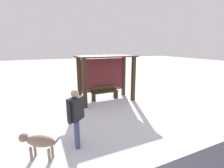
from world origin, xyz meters
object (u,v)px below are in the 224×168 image
bus_shelter (105,71)px  bench_left_inside (105,93)px  person_walking (76,114)px  dog (38,141)px

bus_shelter → bench_left_inside: bearing=90.0°
bench_left_inside → person_walking: 4.33m
bench_left_inside → dog: bearing=-131.6°
person_walking → dog: (-1.01, -0.15, -0.51)m
person_walking → bus_shelter: bearing=56.8°
bus_shelter → person_walking: (-2.32, -3.54, -0.59)m
dog → bench_left_inside: bearing=48.4°
person_walking → dog: person_walking is taller
bench_left_inside → person_walking: (-2.32, -3.60, 0.65)m
bus_shelter → bench_left_inside: size_ratio=1.97×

